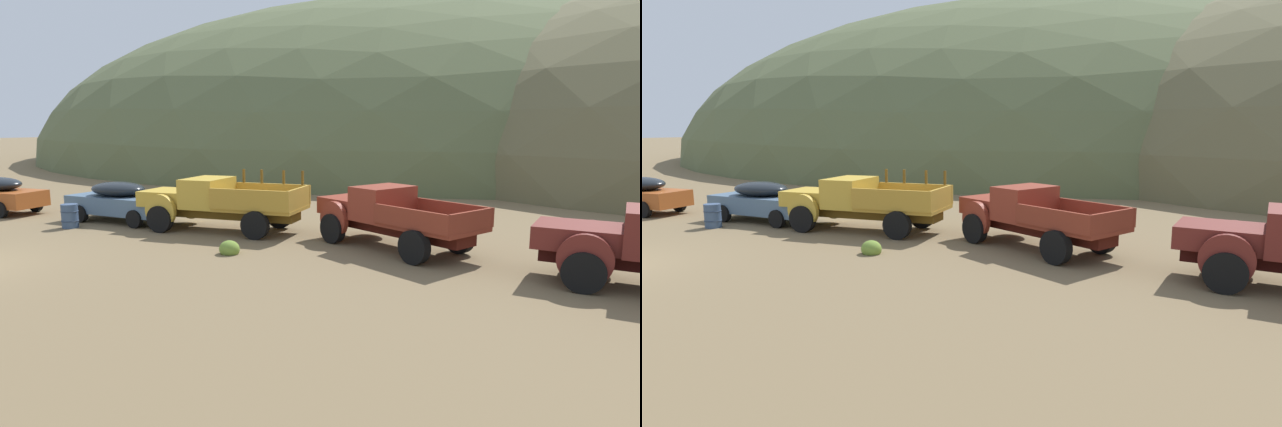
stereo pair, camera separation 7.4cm
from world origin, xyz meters
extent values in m
ellipsoid|color=#56603D|center=(-11.22, 60.56, 0.00)|extent=(92.21, 87.81, 36.00)
cylinder|color=black|center=(-7.16, 6.83, 0.34)|extent=(0.71, 0.34, 0.68)
cylinder|color=black|center=(-6.81, 5.15, 0.34)|extent=(0.71, 0.34, 0.68)
cube|color=slate|center=(-1.84, 7.34, 0.68)|extent=(4.71, 2.33, 0.68)
ellipsoid|color=black|center=(-2.11, 7.31, 1.28)|extent=(2.52, 1.87, 0.57)
ellipsoid|color=slate|center=(0.18, 7.57, 0.75)|extent=(1.16, 1.57, 0.61)
cylinder|color=black|center=(-0.35, 6.59, 0.34)|extent=(0.70, 0.28, 0.68)
cylinder|color=black|center=(-0.55, 8.41, 0.34)|extent=(0.70, 0.28, 0.68)
cylinder|color=black|center=(-3.14, 6.28, 0.34)|extent=(0.70, 0.28, 0.68)
cylinder|color=black|center=(-3.34, 8.09, 0.34)|extent=(0.70, 0.28, 0.68)
cube|color=brown|center=(2.69, 8.00, 0.66)|extent=(5.86, 2.20, 0.36)
cube|color=gold|center=(0.60, 7.53, 1.11)|extent=(2.16, 2.04, 0.55)
cube|color=#B7B2A8|center=(-0.23, 7.34, 1.09)|extent=(0.33, 1.14, 0.44)
cylinder|color=gold|center=(0.62, 8.55, 0.76)|extent=(1.21, 0.44, 1.20)
cylinder|color=gold|center=(1.06, 6.61, 0.76)|extent=(1.21, 0.44, 1.20)
cube|color=gold|center=(2.15, 7.88, 1.36)|extent=(1.74, 2.18, 1.05)
cube|color=black|center=(1.56, 7.75, 1.57)|extent=(0.41, 1.60, 0.59)
cube|color=#B5882D|center=(4.23, 8.35, 0.90)|extent=(3.30, 2.61, 0.12)
cube|color=#B5882D|center=(4.01, 9.33, 1.31)|extent=(2.88, 0.75, 0.70)
cube|color=#B5882D|center=(4.46, 7.37, 1.31)|extent=(2.88, 0.75, 0.70)
cube|color=#B5882D|center=(5.60, 8.66, 1.31)|extent=(0.54, 1.98, 0.70)
cube|color=brown|center=(5.15, 9.59, 1.91)|extent=(0.10, 0.10, 0.50)
cube|color=brown|center=(4.44, 9.43, 1.91)|extent=(0.10, 0.10, 0.50)
cube|color=brown|center=(3.58, 9.24, 1.91)|extent=(0.10, 0.10, 0.50)
cube|color=brown|center=(2.87, 9.07, 1.91)|extent=(0.10, 0.10, 0.50)
cylinder|color=black|center=(1.07, 6.56, 0.48)|extent=(1.00, 0.49, 0.96)
cylinder|color=black|center=(4.24, 9.43, 0.48)|extent=(1.00, 0.49, 0.96)
cylinder|color=black|center=(4.70, 7.39, 0.48)|extent=(1.00, 0.49, 0.96)
cube|color=#42140D|center=(9.15, 8.67, 0.66)|extent=(5.34, 2.61, 0.36)
cube|color=maroon|center=(7.29, 9.31, 1.11)|extent=(2.12, 2.08, 0.55)
cube|color=#B7B2A8|center=(6.55, 9.57, 1.09)|extent=(0.44, 1.08, 0.44)
cylinder|color=maroon|center=(7.82, 10.15, 0.76)|extent=(1.19, 0.56, 1.20)
cylinder|color=maroon|center=(7.19, 8.33, 0.76)|extent=(1.19, 0.56, 1.20)
cube|color=maroon|center=(8.67, 8.83, 1.36)|extent=(1.78, 2.16, 1.05)
cube|color=black|center=(8.15, 9.02, 1.57)|extent=(0.57, 1.50, 0.59)
cube|color=maroon|center=(10.53, 8.19, 0.90)|extent=(3.19, 2.72, 0.12)
cube|color=maroon|center=(10.85, 9.10, 1.23)|extent=(2.58, 0.98, 0.55)
cube|color=maroon|center=(10.21, 7.27, 1.23)|extent=(2.58, 0.98, 0.55)
cube|color=maroon|center=(11.75, 7.76, 1.23)|extent=(0.73, 1.86, 0.55)
cylinder|color=black|center=(7.17, 8.29, 0.48)|extent=(1.00, 0.58, 0.96)
cylinder|color=black|center=(11.08, 9.07, 0.48)|extent=(1.00, 0.58, 0.96)
cylinder|color=black|center=(10.41, 7.16, 0.48)|extent=(1.00, 0.58, 0.96)
cube|color=maroon|center=(14.34, 7.87, 1.11)|extent=(1.97, 1.75, 0.55)
cube|color=#B7B2A8|center=(13.44, 7.85, 1.09)|extent=(0.11, 1.17, 0.44)
cylinder|color=maroon|center=(14.57, 8.89, 0.76)|extent=(1.20, 0.21, 1.20)
cylinder|color=maroon|center=(14.62, 6.87, 0.76)|extent=(1.20, 0.21, 1.20)
cube|color=black|center=(15.38, 7.90, 1.57)|extent=(0.09, 1.66, 0.59)
cylinder|color=black|center=(14.57, 8.95, 0.48)|extent=(0.97, 0.30, 0.96)
cylinder|color=black|center=(14.62, 6.82, 0.48)|extent=(0.97, 0.30, 0.96)
cylinder|color=#384C6B|center=(-2.45, 5.39, 0.44)|extent=(0.59, 0.59, 0.89)
torus|color=#27354A|center=(-2.45, 5.39, 0.62)|extent=(0.63, 0.63, 0.03)
torus|color=#27354A|center=(-2.45, 5.39, 0.27)|extent=(0.63, 0.63, 0.03)
ellipsoid|color=olive|center=(5.20, 5.51, 0.10)|extent=(0.45, 0.41, 0.37)
ellipsoid|color=olive|center=(5.29, 5.43, 0.14)|extent=(0.64, 0.58, 0.52)
camera|label=1|loc=(15.59, -6.15, 3.77)|focal=29.61mm
camera|label=2|loc=(15.66, -6.11, 3.77)|focal=29.61mm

